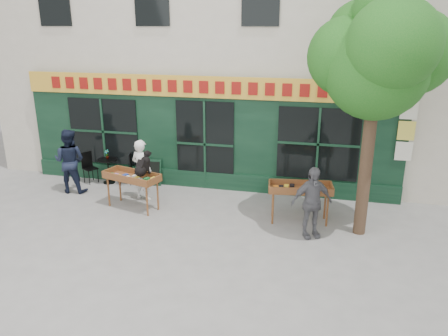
{
  "coord_description": "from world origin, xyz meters",
  "views": [
    {
      "loc": [
        3.33,
        -9.45,
        4.67
      ],
      "look_at": [
        0.99,
        0.5,
        1.28
      ],
      "focal_mm": 35.0,
      "sensor_mm": 36.0,
      "label": 1
    }
  ],
  "objects_px": {
    "book_cart_center": "(132,179)",
    "dog": "(143,163)",
    "bistro_table": "(108,166)",
    "man_left": "(70,161)",
    "man_right": "(311,202)",
    "woman": "(142,170)",
    "book_cart_right": "(300,190)"
  },
  "relations": [
    {
      "from": "dog",
      "to": "man_right",
      "type": "distance_m",
      "value": 4.35
    },
    {
      "from": "woman",
      "to": "book_cart_center",
      "type": "bearing_deg",
      "value": 106.03
    },
    {
      "from": "book_cart_center",
      "to": "man_left",
      "type": "bearing_deg",
      "value": 178.45
    },
    {
      "from": "book_cart_center",
      "to": "book_cart_right",
      "type": "height_order",
      "value": "same"
    },
    {
      "from": "dog",
      "to": "man_right",
      "type": "height_order",
      "value": "man_right"
    },
    {
      "from": "dog",
      "to": "man_right",
      "type": "xyz_separation_m",
      "value": [
        4.29,
        -0.53,
        -0.45
      ]
    },
    {
      "from": "book_cart_right",
      "to": "bistro_table",
      "type": "bearing_deg",
      "value": 158.82
    },
    {
      "from": "dog",
      "to": "book_cart_right",
      "type": "relative_size",
      "value": 0.38
    },
    {
      "from": "bistro_table",
      "to": "man_left",
      "type": "bearing_deg",
      "value": -127.87
    },
    {
      "from": "book_cart_right",
      "to": "man_left",
      "type": "bearing_deg",
      "value": 167.88
    },
    {
      "from": "man_right",
      "to": "man_left",
      "type": "xyz_separation_m",
      "value": [
        -6.88,
        1.29,
        0.09
      ]
    },
    {
      "from": "book_cart_right",
      "to": "man_left",
      "type": "height_order",
      "value": "man_left"
    },
    {
      "from": "book_cart_center",
      "to": "man_left",
      "type": "distance_m",
      "value": 2.36
    },
    {
      "from": "dog",
      "to": "book_cart_right",
      "type": "distance_m",
      "value": 4.02
    },
    {
      "from": "man_right",
      "to": "bistro_table",
      "type": "relative_size",
      "value": 2.21
    },
    {
      "from": "woman",
      "to": "dog",
      "type": "bearing_deg",
      "value": 132.6
    },
    {
      "from": "man_left",
      "to": "woman",
      "type": "bearing_deg",
      "value": 173.12
    },
    {
      "from": "man_right",
      "to": "woman",
      "type": "bearing_deg",
      "value": 137.72
    },
    {
      "from": "bistro_table",
      "to": "book_cart_center",
      "type": "bearing_deg",
      "value": -46.23
    },
    {
      "from": "man_left",
      "to": "dog",
      "type": "bearing_deg",
      "value": 158.32
    },
    {
      "from": "book_cart_center",
      "to": "bistro_table",
      "type": "relative_size",
      "value": 2.12
    },
    {
      "from": "bistro_table",
      "to": "man_left",
      "type": "xyz_separation_m",
      "value": [
        -0.7,
        -0.9,
        0.39
      ]
    },
    {
      "from": "woman",
      "to": "man_right",
      "type": "distance_m",
      "value": 4.8
    },
    {
      "from": "woman",
      "to": "bistro_table",
      "type": "bearing_deg",
      "value": -15.88
    },
    {
      "from": "book_cart_center",
      "to": "dog",
      "type": "bearing_deg",
      "value": 7.9
    },
    {
      "from": "dog",
      "to": "man_right",
      "type": "bearing_deg",
      "value": 8.96
    },
    {
      "from": "dog",
      "to": "man_left",
      "type": "xyz_separation_m",
      "value": [
        -2.59,
        0.76,
        -0.36
      ]
    },
    {
      "from": "book_cart_right",
      "to": "man_left",
      "type": "relative_size",
      "value": 0.84
    },
    {
      "from": "dog",
      "to": "man_left",
      "type": "relative_size",
      "value": 0.32
    },
    {
      "from": "dog",
      "to": "bistro_table",
      "type": "distance_m",
      "value": 2.63
    },
    {
      "from": "dog",
      "to": "man_left",
      "type": "height_order",
      "value": "man_left"
    },
    {
      "from": "dog",
      "to": "man_right",
      "type": "relative_size",
      "value": 0.36
    }
  ]
}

